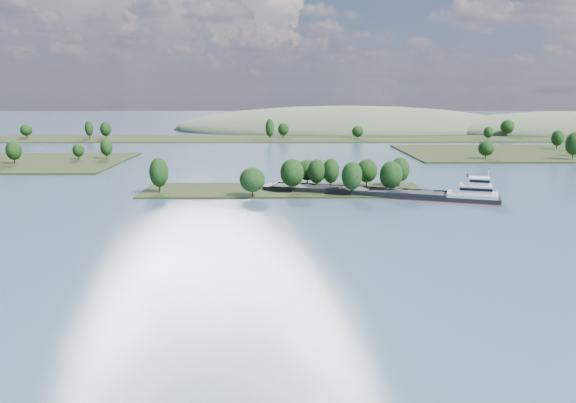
{
  "coord_description": "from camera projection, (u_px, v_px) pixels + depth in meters",
  "views": [
    {
      "loc": [
        -0.94,
        -18.03,
        35.27
      ],
      "look_at": [
        0.94,
        130.0,
        6.0
      ],
      "focal_mm": 35.0,
      "sensor_mm": 36.0,
      "label": 1
    }
  ],
  "objects": [
    {
      "name": "ground",
      "position": [
        285.0,
        232.0,
        142.26
      ],
      "size": [
        1800.0,
        1800.0,
        0.0
      ],
      "primitive_type": "plane",
      "color": "#3E556C",
      "rests_on": "ground"
    },
    {
      "name": "back_shoreline",
      "position": [
        293.0,
        138.0,
        416.71
      ],
      "size": [
        900.0,
        60.0,
        16.56
      ],
      "color": "black",
      "rests_on": "ground"
    },
    {
      "name": "tree_island",
      "position": [
        304.0,
        180.0,
        199.05
      ],
      "size": [
        100.0,
        33.1,
        13.39
      ],
      "color": "black",
      "rests_on": "ground"
    },
    {
      "name": "cargo_barge",
      "position": [
        393.0,
        193.0,
        189.94
      ],
      "size": [
        78.94,
        34.87,
        10.85
      ],
      "color": "black",
      "rests_on": "ground"
    },
    {
      "name": "hill_west",
      "position": [
        347.0,
        130.0,
        515.75
      ],
      "size": [
        320.0,
        160.0,
        44.0
      ],
      "primitive_type": "ellipsoid",
      "color": "#4A5D40",
      "rests_on": "ground"
    }
  ]
}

